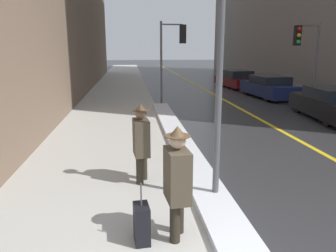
{
  "coord_description": "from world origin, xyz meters",
  "views": [
    {
      "loc": [
        -1.27,
        -3.47,
        2.84
      ],
      "look_at": [
        -0.4,
        4.0,
        1.05
      ],
      "focal_mm": 35.0,
      "sensor_mm": 36.0,
      "label": 1
    }
  ],
  "objects_px": {
    "traffic_light_near": "(174,45)",
    "parked_car_maroon": "(236,79)",
    "pedestrian_nearside": "(177,179)",
    "traffic_light_far": "(305,47)",
    "parked_car_navy": "(269,87)",
    "parked_car_black": "(331,104)",
    "lamp_post": "(220,62)",
    "rolling_suitcase": "(142,224)",
    "pedestrian_in_fedora": "(141,140)"
  },
  "relations": [
    {
      "from": "lamp_post",
      "to": "parked_car_maroon",
      "type": "bearing_deg",
      "value": 70.73
    },
    {
      "from": "traffic_light_near",
      "to": "parked_car_maroon",
      "type": "height_order",
      "value": "traffic_light_near"
    },
    {
      "from": "rolling_suitcase",
      "to": "lamp_post",
      "type": "bearing_deg",
      "value": 126.39
    },
    {
      "from": "traffic_light_far",
      "to": "parked_car_black",
      "type": "height_order",
      "value": "traffic_light_far"
    },
    {
      "from": "traffic_light_far",
      "to": "pedestrian_nearside",
      "type": "bearing_deg",
      "value": 47.88
    },
    {
      "from": "lamp_post",
      "to": "pedestrian_nearside",
      "type": "distance_m",
      "value": 2.26
    },
    {
      "from": "traffic_light_far",
      "to": "lamp_post",
      "type": "bearing_deg",
      "value": 48.0
    },
    {
      "from": "pedestrian_in_fedora",
      "to": "parked_car_navy",
      "type": "xyz_separation_m",
      "value": [
        7.88,
        11.69,
        -0.32
      ]
    },
    {
      "from": "traffic_light_near",
      "to": "parked_car_maroon",
      "type": "xyz_separation_m",
      "value": [
        5.64,
        7.12,
        -2.39
      ]
    },
    {
      "from": "lamp_post",
      "to": "parked_car_maroon",
      "type": "relative_size",
      "value": 0.93
    },
    {
      "from": "pedestrian_in_fedora",
      "to": "parked_car_navy",
      "type": "bearing_deg",
      "value": 140.53
    },
    {
      "from": "traffic_light_near",
      "to": "parked_car_navy",
      "type": "xyz_separation_m",
      "value": [
        5.86,
        1.79,
        -2.36
      ]
    },
    {
      "from": "rolling_suitcase",
      "to": "traffic_light_near",
      "type": "bearing_deg",
      "value": 164.67
    },
    {
      "from": "traffic_light_near",
      "to": "lamp_post",
      "type": "bearing_deg",
      "value": -99.24
    },
    {
      "from": "traffic_light_far",
      "to": "rolling_suitcase",
      "type": "height_order",
      "value": "traffic_light_far"
    },
    {
      "from": "parked_car_navy",
      "to": "rolling_suitcase",
      "type": "height_order",
      "value": "parked_car_navy"
    },
    {
      "from": "traffic_light_far",
      "to": "rolling_suitcase",
      "type": "distance_m",
      "value": 13.52
    },
    {
      "from": "parked_car_black",
      "to": "pedestrian_nearside",
      "type": "bearing_deg",
      "value": 141.82
    },
    {
      "from": "parked_car_navy",
      "to": "parked_car_maroon",
      "type": "height_order",
      "value": "parked_car_navy"
    },
    {
      "from": "parked_car_navy",
      "to": "traffic_light_near",
      "type": "bearing_deg",
      "value": 103.47
    },
    {
      "from": "traffic_light_far",
      "to": "rolling_suitcase",
      "type": "relative_size",
      "value": 4.23
    },
    {
      "from": "traffic_light_near",
      "to": "rolling_suitcase",
      "type": "height_order",
      "value": "traffic_light_near"
    },
    {
      "from": "pedestrian_nearside",
      "to": "traffic_light_far",
      "type": "bearing_deg",
      "value": 138.67
    },
    {
      "from": "pedestrian_nearside",
      "to": "rolling_suitcase",
      "type": "bearing_deg",
      "value": -87.89
    },
    {
      "from": "pedestrian_nearside",
      "to": "parked_car_maroon",
      "type": "distance_m",
      "value": 20.55
    },
    {
      "from": "parked_car_navy",
      "to": "traffic_light_far",
      "type": "bearing_deg",
      "value": 178.3
    },
    {
      "from": "pedestrian_nearside",
      "to": "parked_car_maroon",
      "type": "xyz_separation_m",
      "value": [
        7.22,
        19.24,
        -0.37
      ]
    },
    {
      "from": "rolling_suitcase",
      "to": "parked_car_navy",
      "type": "bearing_deg",
      "value": 144.83
    },
    {
      "from": "traffic_light_near",
      "to": "parked_car_black",
      "type": "distance_m",
      "value": 7.65
    },
    {
      "from": "traffic_light_near",
      "to": "parked_car_black",
      "type": "height_order",
      "value": "traffic_light_near"
    },
    {
      "from": "pedestrian_nearside",
      "to": "rolling_suitcase",
      "type": "distance_m",
      "value": 0.86
    },
    {
      "from": "pedestrian_nearside",
      "to": "parked_car_navy",
      "type": "xyz_separation_m",
      "value": [
        7.44,
        13.91,
        -0.34
      ]
    },
    {
      "from": "traffic_light_near",
      "to": "traffic_light_far",
      "type": "bearing_deg",
      "value": -21.5
    },
    {
      "from": "traffic_light_far",
      "to": "rolling_suitcase",
      "type": "bearing_deg",
      "value": 46.18
    },
    {
      "from": "lamp_post",
      "to": "traffic_light_far",
      "type": "distance_m",
      "value": 11.34
    },
    {
      "from": "lamp_post",
      "to": "parked_car_navy",
      "type": "bearing_deg",
      "value": 62.81
    },
    {
      "from": "pedestrian_nearside",
      "to": "parked_car_navy",
      "type": "relative_size",
      "value": 0.39
    },
    {
      "from": "traffic_light_near",
      "to": "parked_car_maroon",
      "type": "relative_size",
      "value": 0.9
    },
    {
      "from": "parked_car_navy",
      "to": "parked_car_black",
      "type": "bearing_deg",
      "value": 176.93
    },
    {
      "from": "pedestrian_nearside",
      "to": "parked_car_maroon",
      "type": "relative_size",
      "value": 0.38
    },
    {
      "from": "parked_car_black",
      "to": "parked_car_navy",
      "type": "xyz_separation_m",
      "value": [
        -0.05,
        6.05,
        -0.0
      ]
    },
    {
      "from": "lamp_post",
      "to": "pedestrian_nearside",
      "type": "bearing_deg",
      "value": -126.76
    },
    {
      "from": "traffic_light_near",
      "to": "parked_car_maroon",
      "type": "bearing_deg",
      "value": 45.8
    },
    {
      "from": "parked_car_black",
      "to": "traffic_light_far",
      "type": "bearing_deg",
      "value": 4.05
    },
    {
      "from": "parked_car_black",
      "to": "parked_car_maroon",
      "type": "xyz_separation_m",
      "value": [
        -0.27,
        11.37,
        -0.03
      ]
    },
    {
      "from": "parked_car_black",
      "to": "parked_car_navy",
      "type": "bearing_deg",
      "value": 5.89
    },
    {
      "from": "traffic_light_near",
      "to": "parked_car_black",
      "type": "bearing_deg",
      "value": -41.57
    },
    {
      "from": "traffic_light_near",
      "to": "pedestrian_nearside",
      "type": "bearing_deg",
      "value": -103.23
    },
    {
      "from": "lamp_post",
      "to": "traffic_light_far",
      "type": "xyz_separation_m",
      "value": [
        6.62,
        9.2,
        0.29
      ]
    },
    {
      "from": "lamp_post",
      "to": "pedestrian_nearside",
      "type": "xyz_separation_m",
      "value": [
        -0.93,
        -1.24,
        -1.65
      ]
    }
  ]
}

